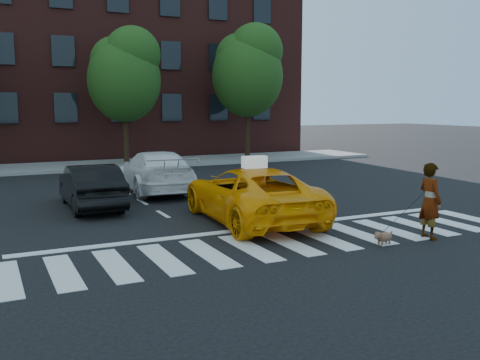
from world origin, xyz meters
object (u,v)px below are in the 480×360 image
at_px(black_sedan, 91,186).
at_px(white_suv, 155,171).
at_px(tree_mid, 125,71).
at_px(woman, 430,201).
at_px(dog, 383,237).
at_px(taxi, 251,194).
at_px(tree_right, 248,67).

xyz_separation_m(black_sedan, white_suv, (2.73, 2.20, 0.07)).
xyz_separation_m(tree_mid, white_suv, (-1.09, -8.50, -4.10)).
relative_size(black_sedan, woman, 2.27).
bearing_deg(dog, taxi, 106.21).
bearing_deg(taxi, black_sedan, -43.15).
relative_size(tree_mid, black_sedan, 1.72).
bearing_deg(taxi, tree_right, -113.05).
distance_m(taxi, black_sedan, 5.23).
distance_m(black_sedan, white_suv, 3.51).
xyz_separation_m(tree_mid, woman, (2.69, -18.10, -3.94)).
distance_m(taxi, dog, 3.95).
distance_m(tree_mid, dog, 18.74).
relative_size(black_sedan, white_suv, 0.80).
xyz_separation_m(taxi, woman, (2.92, -3.60, 0.17)).
bearing_deg(taxi, woman, 132.46).
height_order(tree_right, taxi, tree_right).
distance_m(tree_mid, tree_right, 7.01).
bearing_deg(tree_right, dog, -107.47).
relative_size(white_suv, woman, 2.83).
xyz_separation_m(woman, dog, (-1.39, -0.01, -0.72)).
distance_m(tree_mid, taxi, 15.07).
bearing_deg(woman, dog, 94.14).
height_order(tree_mid, black_sedan, tree_mid).
xyz_separation_m(black_sedan, woman, (6.51, -7.40, 0.23)).
height_order(tree_right, black_sedan, tree_right).
bearing_deg(black_sedan, dog, 125.11).
relative_size(black_sedan, dog, 7.16).
bearing_deg(tree_mid, woman, -81.54).
height_order(tree_mid, taxi, tree_mid).
bearing_deg(black_sedan, tree_mid, -109.20).
relative_size(taxi, woman, 2.94).
bearing_deg(tree_right, tree_mid, 180.00).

